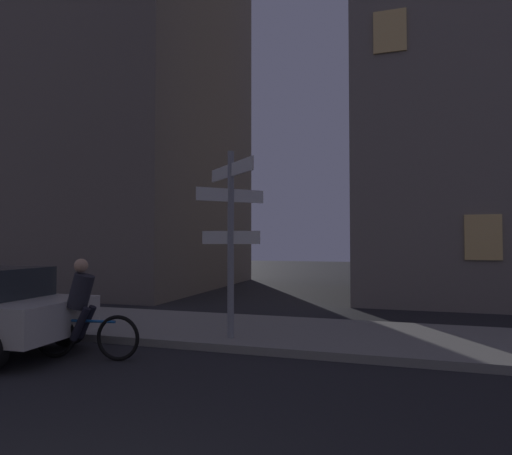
# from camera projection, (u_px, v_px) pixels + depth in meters

# --- Properties ---
(sidewalk_kerb) EXTENTS (40.00, 3.03, 0.14)m
(sidewalk_kerb) POSITION_uv_depth(u_px,v_px,m) (280.00, 333.00, 8.67)
(sidewalk_kerb) COLOR gray
(sidewalk_kerb) RESTS_ON ground_plane
(signpost) EXTENTS (1.27, 1.27, 3.41)m
(signpost) POSITION_uv_depth(u_px,v_px,m) (231.00, 225.00, 8.00)
(signpost) COLOR gray
(signpost) RESTS_ON sidewalk_kerb
(cyclist) EXTENTS (1.81, 0.38, 1.61)m
(cyclist) POSITION_uv_depth(u_px,v_px,m) (83.00, 312.00, 7.03)
(cyclist) COLOR black
(cyclist) RESTS_ON ground_plane
(building_left_block) EXTENTS (11.35, 9.45, 17.38)m
(building_left_block) POSITION_uv_depth(u_px,v_px,m) (96.00, 87.00, 19.18)
(building_left_block) COLOR #6B6056
(building_left_block) RESTS_ON ground_plane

